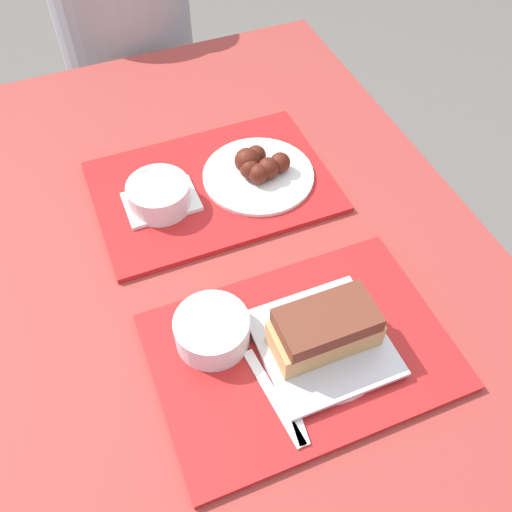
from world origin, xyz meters
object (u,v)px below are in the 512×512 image
object	(u,v)px
tray_near	(301,352)
person_seated_across	(125,29)
bowl_coleslaw_far	(159,194)
brisket_sandwich_plate	(324,335)
wings_plate_far	(258,169)
tray_far	(213,187)
bowl_coleslaw_near	(212,329)

from	to	relation	value
tray_near	person_seated_across	xyz separation A→B (m)	(-0.01, 1.14, -0.05)
bowl_coleslaw_far	person_seated_across	world-z (taller)	person_seated_across
brisket_sandwich_plate	bowl_coleslaw_far	size ratio (longest dim) A/B	1.67
bowl_coleslaw_far	wings_plate_far	world-z (taller)	wings_plate_far
brisket_sandwich_plate	tray_far	bearing A→B (deg)	95.67
tray_far	wings_plate_far	xyz separation A→B (m)	(0.09, -0.01, 0.02)
bowl_coleslaw_far	wings_plate_far	distance (m)	0.20
bowl_coleslaw_near	tray_far	bearing A→B (deg)	70.93
bowl_coleslaw_far	wings_plate_far	size ratio (longest dim) A/B	0.53
tray_far	tray_near	bearing A→B (deg)	-88.89
tray_near	bowl_coleslaw_near	distance (m)	0.15
bowl_coleslaw_near	brisket_sandwich_plate	distance (m)	0.17
tray_near	bowl_coleslaw_near	size ratio (longest dim) A/B	3.89
tray_near	bowl_coleslaw_near	xyz separation A→B (m)	(-0.12, 0.07, 0.04)
tray_near	bowl_coleslaw_near	bearing A→B (deg)	150.06
tray_far	brisket_sandwich_plate	xyz separation A→B (m)	(0.04, -0.41, 0.04)
tray_near	bowl_coleslaw_far	world-z (taller)	bowl_coleslaw_far
tray_far	bowl_coleslaw_near	world-z (taller)	bowl_coleslaw_near
bowl_coleslaw_near	brisket_sandwich_plate	world-z (taller)	brisket_sandwich_plate
bowl_coleslaw_far	bowl_coleslaw_near	bearing A→B (deg)	-90.81
bowl_coleslaw_near	brisket_sandwich_plate	size ratio (longest dim) A/B	0.60
bowl_coleslaw_near	bowl_coleslaw_far	size ratio (longest dim) A/B	1.00
person_seated_across	brisket_sandwich_plate	bearing A→B (deg)	-87.70
wings_plate_far	brisket_sandwich_plate	bearing A→B (deg)	-97.57
tray_near	tray_far	bearing A→B (deg)	91.11
bowl_coleslaw_near	tray_near	bearing A→B (deg)	-29.94
bowl_coleslaw_near	person_seated_across	xyz separation A→B (m)	(0.11, 1.07, -0.09)
bowl_coleslaw_near	person_seated_across	distance (m)	1.08
wings_plate_far	tray_near	bearing A→B (deg)	-102.39
tray_near	person_seated_across	bearing A→B (deg)	90.67
tray_near	tray_far	size ratio (longest dim) A/B	1.00
bowl_coleslaw_far	person_seated_across	size ratio (longest dim) A/B	0.18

